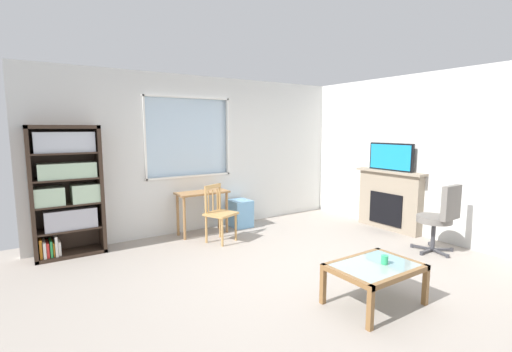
{
  "coord_description": "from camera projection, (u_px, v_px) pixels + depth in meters",
  "views": [
    {
      "loc": [
        -2.68,
        -3.22,
        1.78
      ],
      "look_at": [
        0.01,
        0.84,
        1.13
      ],
      "focal_mm": 25.04,
      "sensor_mm": 36.0,
      "label": 1
    }
  ],
  "objects": [
    {
      "name": "wall_back_with_window",
      "position": [
        204.0,
        156.0,
        6.3
      ],
      "size": [
        5.57,
        0.15,
        2.66
      ],
      "color": "silver",
      "rests_on": "ground"
    },
    {
      "name": "sippy_cup",
      "position": [
        385.0,
        260.0,
        3.6
      ],
      "size": [
        0.07,
        0.07,
        0.09
      ],
      "primitive_type": "cylinder",
      "color": "#33B770",
      "rests_on": "coffee_table"
    },
    {
      "name": "coffee_table",
      "position": [
        375.0,
        270.0,
        3.6
      ],
      "size": [
        0.9,
        0.64,
        0.42
      ],
      "color": "#8C9E99",
      "rests_on": "ground"
    },
    {
      "name": "bookshelf",
      "position": [
        67.0,
        188.0,
        4.94
      ],
      "size": [
        0.9,
        0.38,
        1.82
      ],
      "color": "#38281E",
      "rests_on": "ground"
    },
    {
      "name": "wall_right",
      "position": [
        431.0,
        156.0,
        5.74
      ],
      "size": [
        0.12,
        5.26,
        2.66
      ],
      "primitive_type": "cube",
      "color": "silver",
      "rests_on": "ground"
    },
    {
      "name": "ground",
      "position": [
        293.0,
        276.0,
        4.37
      ],
      "size": [
        6.57,
        6.06,
        0.02
      ],
      "primitive_type": "cube",
      "color": "#9E9389"
    },
    {
      "name": "plastic_drawer_unit",
      "position": [
        240.0,
        213.0,
        6.5
      ],
      "size": [
        0.35,
        0.4,
        0.49
      ],
      "primitive_type": "cube",
      "color": "#72ADDB",
      "rests_on": "ground"
    },
    {
      "name": "desk_under_window",
      "position": [
        202.0,
        200.0,
        5.99
      ],
      "size": [
        0.87,
        0.39,
        0.73
      ],
      "color": "#A37547",
      "rests_on": "ground"
    },
    {
      "name": "office_chair",
      "position": [
        440.0,
        215.0,
        5.06
      ],
      "size": [
        0.56,
        0.58,
        1.0
      ],
      "color": "slate",
      "rests_on": "ground"
    },
    {
      "name": "fireplace",
      "position": [
        389.0,
        200.0,
        6.29
      ],
      "size": [
        0.26,
        1.28,
        1.05
      ],
      "color": "gray",
      "rests_on": "ground"
    },
    {
      "name": "wooden_chair",
      "position": [
        219.0,
        213.0,
        5.6
      ],
      "size": [
        0.54,
        0.53,
        0.9
      ],
      "color": "tan",
      "rests_on": "ground"
    },
    {
      "name": "tv",
      "position": [
        391.0,
        157.0,
        6.18
      ],
      "size": [
        0.06,
        0.85,
        0.48
      ],
      "color": "black",
      "rests_on": "fireplace"
    }
  ]
}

